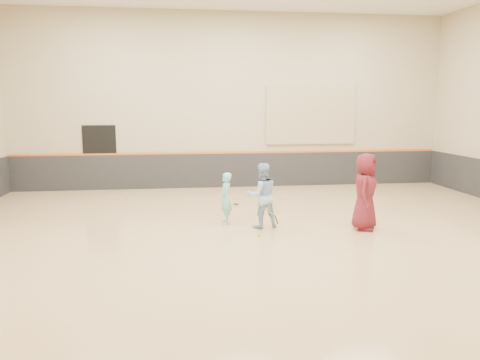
{
  "coord_description": "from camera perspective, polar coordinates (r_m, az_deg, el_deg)",
  "views": [
    {
      "loc": [
        -1.82,
        -10.23,
        2.88
      ],
      "look_at": [
        -0.44,
        0.4,
        1.15
      ],
      "focal_mm": 35.0,
      "sensor_mm": 36.0,
      "label": 1
    }
  ],
  "objects": [
    {
      "name": "young_man",
      "position": [
        11.18,
        15.01,
        -1.4
      ],
      "size": [
        0.91,
        1.03,
        1.78
      ],
      "primitive_type": "imported",
      "rotation": [
        0.0,
        0.0,
        1.08
      ],
      "color": "maroon",
      "rests_on": "floor"
    },
    {
      "name": "held_racket",
      "position": [
        10.92,
        4.0,
        -3.54
      ],
      "size": [
        0.37,
        0.37,
        0.52
      ],
      "primitive_type": null,
      "color": "#BBCB2C",
      "rests_on": "instructor"
    },
    {
      "name": "wainscot_back",
      "position": [
        16.46,
        -0.96,
        1.21
      ],
      "size": [
        14.9,
        0.04,
        1.2
      ],
      "primitive_type": "cube",
      "color": "#232326",
      "rests_on": "floor"
    },
    {
      "name": "doorway",
      "position": [
        16.52,
        -16.69,
        2.61
      ],
      "size": [
        1.1,
        0.05,
        2.2
      ],
      "primitive_type": "cube",
      "color": "black",
      "rests_on": "floor"
    },
    {
      "name": "girl",
      "position": [
        11.38,
        -1.75,
        -2.25
      ],
      "size": [
        0.33,
        0.48,
        1.26
      ],
      "primitive_type": "imported",
      "rotation": [
        0.0,
        0.0,
        -1.63
      ],
      "color": "#7DD8D7",
      "rests_on": "floor"
    },
    {
      "name": "ball_in_hand",
      "position": [
        11.1,
        15.55,
        -0.33
      ],
      "size": [
        0.07,
        0.07,
        0.07
      ],
      "primitive_type": "sphere",
      "color": "#DAEE37",
      "rests_on": "young_man"
    },
    {
      "name": "ball_under_racket",
      "position": [
        10.42,
        2.29,
        -6.7
      ],
      "size": [
        0.07,
        0.07,
        0.07
      ],
      "primitive_type": "sphere",
      "color": "#BEDF33",
      "rests_on": "floor"
    },
    {
      "name": "accent_stripe",
      "position": [
        16.37,
        -0.97,
        3.36
      ],
      "size": [
        14.9,
        0.03,
        0.06
      ],
      "primitive_type": "cube",
      "color": "#D85914",
      "rests_on": "wall_back"
    },
    {
      "name": "acoustic_panel",
      "position": [
        16.83,
        8.63,
        7.78
      ],
      "size": [
        3.2,
        0.08,
        2.0
      ],
      "primitive_type": "cube",
      "color": "tan",
      "rests_on": "wall_back"
    },
    {
      "name": "instructor",
      "position": [
        11.0,
        2.67,
        -1.9
      ],
      "size": [
        0.83,
        0.69,
        1.54
      ],
      "primitive_type": "imported",
      "rotation": [
        0.0,
        0.0,
        3.29
      ],
      "color": "#92B5E2",
      "rests_on": "floor"
    },
    {
      "name": "spare_racket",
      "position": [
        13.78,
        -1.07,
        -2.66
      ],
      "size": [
        0.74,
        0.74,
        0.11
      ],
      "primitive_type": null,
      "color": "#A1BC29",
      "rests_on": "floor"
    },
    {
      "name": "ball_beside_spare",
      "position": [
        13.81,
        -6.89,
        -2.79
      ],
      "size": [
        0.07,
        0.07,
        0.07
      ],
      "primitive_type": "sphere",
      "color": "#C6D531",
      "rests_on": "floor"
    },
    {
      "name": "room",
      "position": [
        10.59,
        2.65,
        -2.09
      ],
      "size": [
        15.04,
        12.04,
        6.22
      ],
      "color": "tan",
      "rests_on": "ground"
    }
  ]
}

